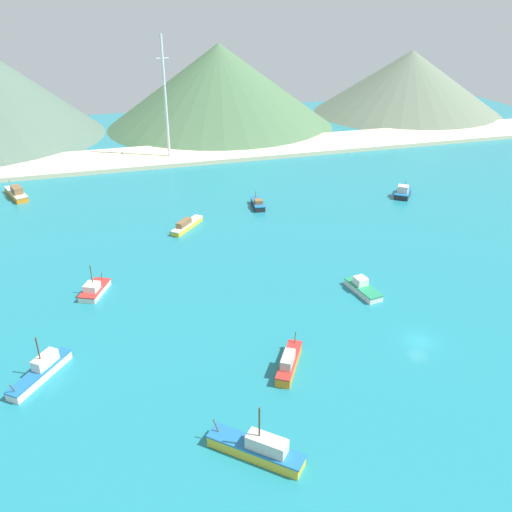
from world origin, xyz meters
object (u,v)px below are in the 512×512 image
fishing_boat_1 (403,192)px  fishing_boat_7 (363,288)px  fishing_boat_6 (16,193)px  fishing_boat_3 (186,225)px  fishing_boat_4 (289,362)px  fishing_boat_8 (41,371)px  fishing_boat_9 (258,449)px  fishing_boat_5 (94,290)px  radio_tower (165,99)px  fishing_boat_0 (258,204)px

fishing_boat_1 → fishing_boat_7: (-29.78, -38.27, -0.22)m
fishing_boat_1 → fishing_boat_6: size_ratio=0.67×
fishing_boat_3 → fishing_boat_4: 49.27m
fishing_boat_4 → fishing_boat_8: size_ratio=0.91×
fishing_boat_1 → fishing_boat_9: 86.83m
fishing_boat_5 → radio_tower: 77.93m
fishing_boat_4 → fishing_boat_9: size_ratio=0.87×
fishing_boat_3 → fishing_boat_7: 41.04m
fishing_boat_4 → fishing_boat_9: fishing_boat_9 is taller
fishing_boat_6 → fishing_boat_8: bearing=-82.3°
fishing_boat_5 → radio_tower: bearing=72.5°
fishing_boat_1 → fishing_boat_5: bearing=-159.9°
fishing_boat_1 → fishing_boat_5: 76.55m
fishing_boat_7 → fishing_boat_8: (-49.07, -7.70, 0.19)m
fishing_boat_0 → fishing_boat_9: size_ratio=0.74×
fishing_boat_0 → fishing_boat_8: size_ratio=0.77×
fishing_boat_5 → fishing_boat_9: (15.82, -39.99, 0.32)m
fishing_boat_4 → fishing_boat_5: 36.12m
fishing_boat_1 → fishing_boat_9: size_ratio=0.76×
fishing_boat_3 → fishing_boat_6: size_ratio=0.78×
fishing_boat_0 → fishing_boat_4: fishing_boat_4 is taller
fishing_boat_5 → fishing_boat_7: 43.78m
fishing_boat_4 → fishing_boat_7: (18.24, 15.13, -0.23)m
fishing_boat_3 → fishing_boat_5: bearing=-130.9°
fishing_boat_9 → radio_tower: 114.00m
fishing_boat_8 → radio_tower: radio_tower is taller
fishing_boat_8 → radio_tower: bearing=72.1°
fishing_boat_5 → fishing_boat_6: fishing_boat_5 is taller
fishing_boat_0 → fishing_boat_8: fishing_boat_8 is taller
fishing_boat_5 → fishing_boat_8: 20.87m
fishing_boat_4 → radio_tower: 101.07m
fishing_boat_6 → fishing_boat_9: fishing_boat_9 is taller
fishing_boat_1 → fishing_boat_0: bearing=175.1°
fishing_boat_4 → radio_tower: (-0.96, 99.74, 16.31)m
fishing_boat_6 → fishing_boat_8: size_ratio=1.20×
fishing_boat_9 → fishing_boat_8: bearing=138.3°
fishing_boat_0 → fishing_boat_3: 19.15m
radio_tower → fishing_boat_4: bearing=-89.4°
fishing_boat_4 → fishing_boat_6: size_ratio=0.76×
fishing_boat_0 → radio_tower: 48.36m
fishing_boat_0 → fishing_boat_5: fishing_boat_5 is taller
fishing_boat_1 → radio_tower: size_ratio=0.22×
fishing_boat_6 → fishing_boat_9: 97.32m
fishing_boat_4 → fishing_boat_8: bearing=166.4°
fishing_boat_5 → fishing_boat_6: size_ratio=0.66×
fishing_boat_4 → fishing_boat_5: fishing_boat_5 is taller
fishing_boat_9 → fishing_boat_4: bearing=58.0°
fishing_boat_8 → fishing_boat_3: bearing=58.1°
fishing_boat_0 → radio_tower: size_ratio=0.21×
fishing_boat_1 → fishing_boat_6: (-88.46, 25.48, 0.06)m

